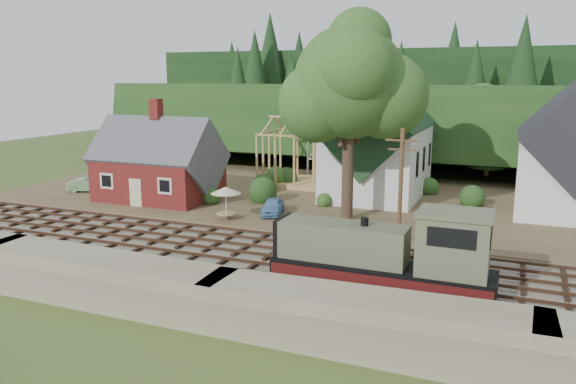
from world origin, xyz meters
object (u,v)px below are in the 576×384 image
at_px(locomotive, 390,256).
at_px(patio_set, 226,192).
at_px(car_blue, 273,206).
at_px(car_green, 89,185).

bearing_deg(locomotive, patio_set, 147.38).
relative_size(car_blue, car_green, 0.95).
relative_size(car_blue, patio_set, 1.48).
relative_size(locomotive, car_blue, 2.97).
bearing_deg(locomotive, car_green, 156.67).
relative_size(locomotive, car_green, 2.82).
height_order(car_green, patio_set, patio_set).
bearing_deg(car_green, locomotive, -133.62).
height_order(locomotive, patio_set, locomotive).
distance_m(car_blue, car_green, 20.12).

